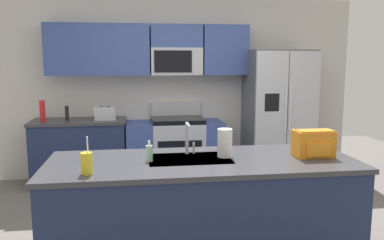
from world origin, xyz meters
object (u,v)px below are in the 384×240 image
(drink_cup_yellow, at_px, (87,163))
(backpack, at_px, (314,143))
(bottle_red, at_px, (42,111))
(soap_dispenser, at_px, (149,153))
(pepper_mill, at_px, (67,113))
(range_oven, at_px, (175,149))
(paper_towel_roll, at_px, (225,143))
(sink_faucet, at_px, (188,136))
(refrigerator, at_px, (278,115))
(toaster, at_px, (105,113))

(drink_cup_yellow, bearing_deg, backpack, 8.29)
(bottle_red, xyz_separation_m, soap_dispenser, (1.34, -2.31, -0.07))
(pepper_mill, bearing_deg, range_oven, 0.10)
(bottle_red, relative_size, paper_towel_roll, 1.16)
(sink_faucet, height_order, soap_dispenser, sink_faucet)
(pepper_mill, height_order, sink_faucet, sink_faucet)
(refrigerator, distance_m, drink_cup_yellow, 3.53)
(range_oven, relative_size, toaster, 4.86)
(range_oven, height_order, paper_towel_roll, paper_towel_roll)
(toaster, xyz_separation_m, paper_towel_roll, (1.16, -2.26, 0.03))
(bottle_red, bearing_deg, toaster, 0.61)
(soap_dispenser, xyz_separation_m, paper_towel_roll, (0.64, 0.06, 0.05))
(pepper_mill, xyz_separation_m, drink_cup_yellow, (0.57, -2.67, -0.02))
(toaster, relative_size, backpack, 0.87)
(bottle_red, relative_size, backpack, 0.87)
(toaster, distance_m, paper_towel_roll, 2.54)
(pepper_mill, relative_size, drink_cup_yellow, 0.71)
(range_oven, distance_m, pepper_mill, 1.57)
(range_oven, height_order, sink_faucet, sink_faucet)
(toaster, height_order, pepper_mill, pepper_mill)
(range_oven, height_order, refrigerator, refrigerator)
(range_oven, bearing_deg, refrigerator, -2.76)
(pepper_mill, xyz_separation_m, sink_faucet, (1.37, -2.19, 0.07))
(soap_dispenser, height_order, backpack, backpack)
(soap_dispenser, relative_size, backpack, 0.53)
(pepper_mill, bearing_deg, paper_towel_roll, -54.14)
(sink_faucet, distance_m, paper_towel_roll, 0.33)
(refrigerator, xyz_separation_m, toaster, (-2.45, 0.02, 0.07))
(refrigerator, xyz_separation_m, sink_faucet, (-1.59, -2.12, 0.14))
(pepper_mill, relative_size, sink_faucet, 0.70)
(toaster, distance_m, backpack, 3.02)
(bottle_red, distance_m, drink_cup_yellow, 2.75)
(refrigerator, bearing_deg, paper_towel_roll, -120.02)
(range_oven, distance_m, refrigerator, 1.57)
(bottle_red, bearing_deg, pepper_mill, 10.91)
(toaster, height_order, paper_towel_roll, paper_towel_roll)
(refrigerator, bearing_deg, sink_faucet, -126.95)
(toaster, xyz_separation_m, backpack, (1.91, -2.35, 0.03))
(bottle_red, height_order, paper_towel_roll, bottle_red)
(pepper_mill, height_order, paper_towel_roll, paper_towel_roll)
(backpack, bearing_deg, pepper_mill, 135.24)
(drink_cup_yellow, bearing_deg, bottle_red, 108.62)
(refrigerator, distance_m, bottle_red, 3.27)
(paper_towel_roll, bearing_deg, pepper_mill, 125.86)
(toaster, height_order, soap_dispenser, toaster)
(range_oven, bearing_deg, sink_faucet, -92.65)
(sink_faucet, bearing_deg, backpack, -11.54)
(pepper_mill, distance_m, paper_towel_roll, 2.85)
(refrigerator, relative_size, drink_cup_yellow, 6.66)
(range_oven, bearing_deg, soap_dispenser, -100.54)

